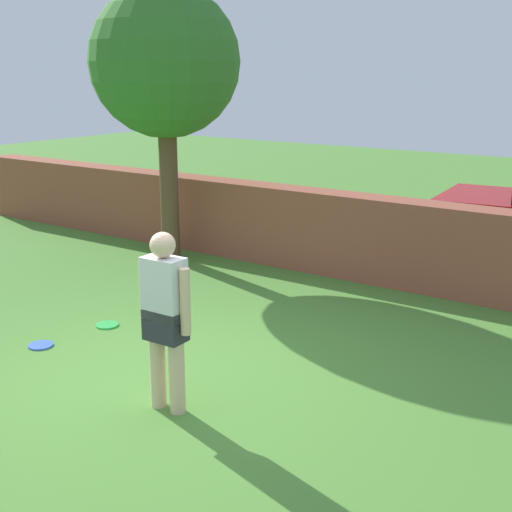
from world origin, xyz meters
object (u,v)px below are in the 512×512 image
frisbee_green (107,325)px  tree (165,64)px  person (165,314)px  frisbee_blue (41,345)px

frisbee_green → tree: bearing=117.5°
tree → person: (3.41, -3.87, -2.11)m
person → frisbee_green: size_ratio=6.00×
tree → frisbee_blue: size_ratio=15.46×
person → frisbee_blue: person is taller
frisbee_blue → frisbee_green: bearing=81.2°
tree → person: bearing=-48.6°
tree → person: size_ratio=2.58×
person → frisbee_green: 2.46m
tree → person: 5.57m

